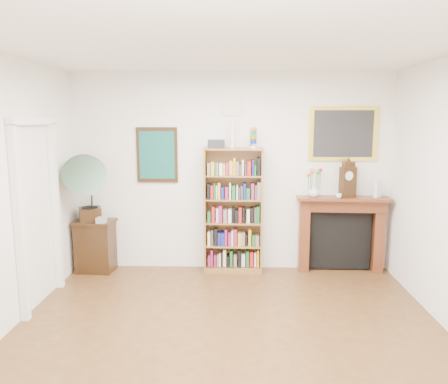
# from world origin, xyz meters

# --- Properties ---
(room) EXTENTS (4.51, 5.01, 2.81)m
(room) POSITION_xyz_m (0.00, 0.00, 1.40)
(room) COLOR #522C18
(room) RESTS_ON ground
(door_casing) EXTENTS (0.08, 1.02, 2.17)m
(door_casing) POSITION_xyz_m (-2.21, 1.20, 1.26)
(door_casing) COLOR white
(door_casing) RESTS_ON left_wall
(teal_poster) EXTENTS (0.58, 0.04, 0.78)m
(teal_poster) POSITION_xyz_m (-1.05, 2.48, 1.65)
(teal_poster) COLOR black
(teal_poster) RESTS_ON back_wall
(small_picture) EXTENTS (0.26, 0.04, 0.30)m
(small_picture) POSITION_xyz_m (0.00, 2.48, 2.35)
(small_picture) COLOR white
(small_picture) RESTS_ON back_wall
(gilt_painting) EXTENTS (0.95, 0.04, 0.75)m
(gilt_painting) POSITION_xyz_m (1.55, 2.48, 1.95)
(gilt_painting) COLOR yellow
(gilt_painting) RESTS_ON back_wall
(bookshelf) EXTENTS (0.82, 0.31, 2.03)m
(bookshelf) POSITION_xyz_m (0.04, 2.33, 0.98)
(bookshelf) COLOR brown
(bookshelf) RESTS_ON floor
(side_cabinet) EXTENTS (0.57, 0.43, 0.74)m
(side_cabinet) POSITION_xyz_m (-1.93, 2.28, 0.37)
(side_cabinet) COLOR black
(side_cabinet) RESTS_ON floor
(fireplace) EXTENTS (1.29, 0.36, 1.08)m
(fireplace) POSITION_xyz_m (1.56, 2.40, 0.63)
(fireplace) COLOR #502812
(fireplace) RESTS_ON floor
(gramophone) EXTENTS (0.81, 0.89, 0.95)m
(gramophone) POSITION_xyz_m (-1.99, 2.15, 1.28)
(gramophone) COLOR black
(gramophone) RESTS_ON side_cabinet
(cd_stack) EXTENTS (0.13, 0.13, 0.08)m
(cd_stack) POSITION_xyz_m (-1.78, 2.14, 0.78)
(cd_stack) COLOR #B2B1BE
(cd_stack) RESTS_ON side_cabinet
(mantel_clock) EXTENTS (0.24, 0.18, 0.49)m
(mantel_clock) POSITION_xyz_m (1.61, 2.34, 1.32)
(mantel_clock) COLOR black
(mantel_clock) RESTS_ON fireplace
(flower_vase) EXTENTS (0.20, 0.20, 0.16)m
(flower_vase) POSITION_xyz_m (1.15, 2.36, 1.16)
(flower_vase) COLOR white
(flower_vase) RESTS_ON fireplace
(teacup) EXTENTS (0.10, 0.10, 0.06)m
(teacup) POSITION_xyz_m (1.48, 2.27, 1.11)
(teacup) COLOR white
(teacup) RESTS_ON fireplace
(bottle_left) EXTENTS (0.07, 0.07, 0.24)m
(bottle_left) POSITION_xyz_m (2.00, 2.33, 1.20)
(bottle_left) COLOR silver
(bottle_left) RESTS_ON fireplace
(bottle_right) EXTENTS (0.06, 0.06, 0.20)m
(bottle_right) POSITION_xyz_m (2.05, 2.37, 1.18)
(bottle_right) COLOR silver
(bottle_right) RESTS_ON fireplace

